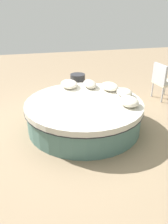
# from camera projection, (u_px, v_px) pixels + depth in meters

# --- Properties ---
(ground_plane) EXTENTS (16.00, 16.00, 0.00)m
(ground_plane) POSITION_uv_depth(u_px,v_px,m) (84.00, 127.00, 4.91)
(ground_plane) COLOR #9E8466
(round_bed) EXTENTS (2.43, 2.43, 0.59)m
(round_bed) POSITION_uv_depth(u_px,v_px,m) (84.00, 114.00, 4.78)
(round_bed) COLOR #4C726B
(round_bed) RESTS_ON ground_plane
(throw_pillow_0) EXTENTS (0.46, 0.37, 0.17)m
(throw_pillow_0) POSITION_uv_depth(u_px,v_px,m) (129.00, 101.00, 4.45)
(throw_pillow_0) COLOR silver
(throw_pillow_0) RESTS_ON round_bed
(throw_pillow_1) EXTENTS (0.41, 0.32, 0.17)m
(throw_pillow_1) POSITION_uv_depth(u_px,v_px,m) (124.00, 93.00, 4.89)
(throw_pillow_1) COLOR silver
(throw_pillow_1) RESTS_ON round_bed
(throw_pillow_2) EXTENTS (0.52, 0.38, 0.15)m
(throw_pillow_2) POSITION_uv_depth(u_px,v_px,m) (110.00, 86.00, 5.26)
(throw_pillow_2) COLOR silver
(throw_pillow_2) RESTS_ON round_bed
(throw_pillow_3) EXTENTS (0.52, 0.29, 0.16)m
(throw_pillow_3) POSITION_uv_depth(u_px,v_px,m) (90.00, 84.00, 5.41)
(throw_pillow_3) COLOR beige
(throw_pillow_3) RESTS_ON round_bed
(throw_pillow_4) EXTENTS (0.56, 0.39, 0.16)m
(throw_pillow_4) POSITION_uv_depth(u_px,v_px,m) (69.00, 84.00, 5.41)
(throw_pillow_4) COLOR silver
(throw_pillow_4) RESTS_ON round_bed
(patio_chair) EXTENTS (0.58, 0.56, 0.98)m
(patio_chair) POSITION_uv_depth(u_px,v_px,m) (162.00, 79.00, 6.08)
(patio_chair) COLOR #B7B7BC
(patio_chair) RESTS_ON ground_plane
(side_table) EXTENTS (0.44, 0.44, 0.48)m
(side_table) POSITION_uv_depth(u_px,v_px,m) (78.00, 82.00, 6.87)
(side_table) COLOR #333338
(side_table) RESTS_ON ground_plane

